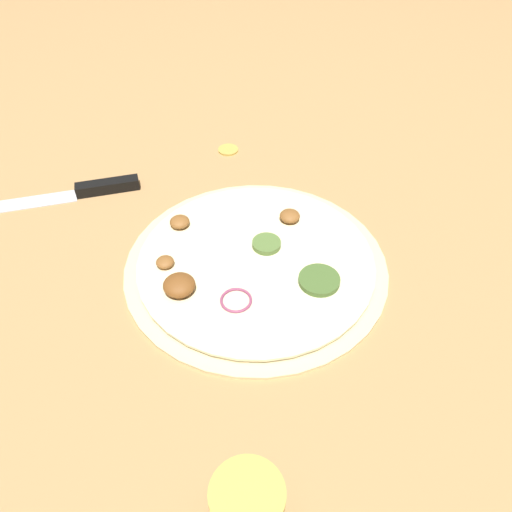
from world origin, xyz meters
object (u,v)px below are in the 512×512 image
object	(u,v)px
spice_jar	(248,512)
loose_cap	(228,149)
knife	(86,191)
pizza	(255,263)

from	to	relation	value
spice_jar	loose_cap	size ratio (longest dim) A/B	2.41
knife	spice_jar	bearing A→B (deg)	103.75
knife	loose_cap	bearing A→B (deg)	-164.81
pizza	spice_jar	world-z (taller)	spice_jar
pizza	loose_cap	xyz separation A→B (m)	(0.13, 0.25, -0.00)
pizza	knife	distance (m)	0.30
loose_cap	pizza	bearing A→B (deg)	-118.20
pizza	loose_cap	size ratio (longest dim) A/B	9.92
pizza	knife	world-z (taller)	pizza
pizza	loose_cap	distance (m)	0.28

